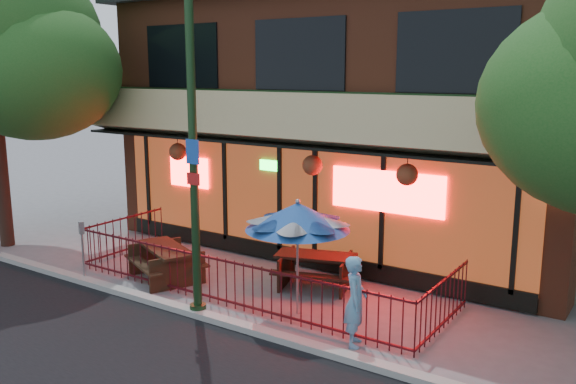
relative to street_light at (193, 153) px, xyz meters
name	(u,v)px	position (x,y,z in m)	size (l,w,h in m)	color
ground	(212,307)	(0.00, 0.40, -3.15)	(80.00, 80.00, 0.00)	gray
curb	(195,313)	(0.00, -0.10, -3.09)	(80.00, 0.25, 0.12)	#999993
restaurant_building	(374,89)	(0.00, 7.51, 0.98)	(12.96, 9.49, 8.05)	brown
patio_fence	(227,270)	(0.00, 0.91, -2.52)	(8.44, 2.62, 1.00)	#440E15
street_light	(193,153)	(0.00, 0.00, 0.00)	(0.43, 0.32, 7.00)	#163217
picnic_table_left	(166,258)	(-1.95, 1.12, -2.65)	(2.18, 1.97, 0.76)	#311F12
picnic_table_right	(316,265)	(1.10, 2.58, -2.67)	(2.04, 1.78, 0.74)	black
patio_umbrella	(298,216)	(1.58, 1.10, -1.20)	(2.00, 1.99, 2.28)	gray
pedestrian	(356,301)	(3.15, 0.50, -2.36)	(0.58, 0.38, 1.59)	#639FC7
parking_meter_near	(82,241)	(-3.39, 0.00, -2.22)	(0.15, 0.14, 1.38)	#9A9EA2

